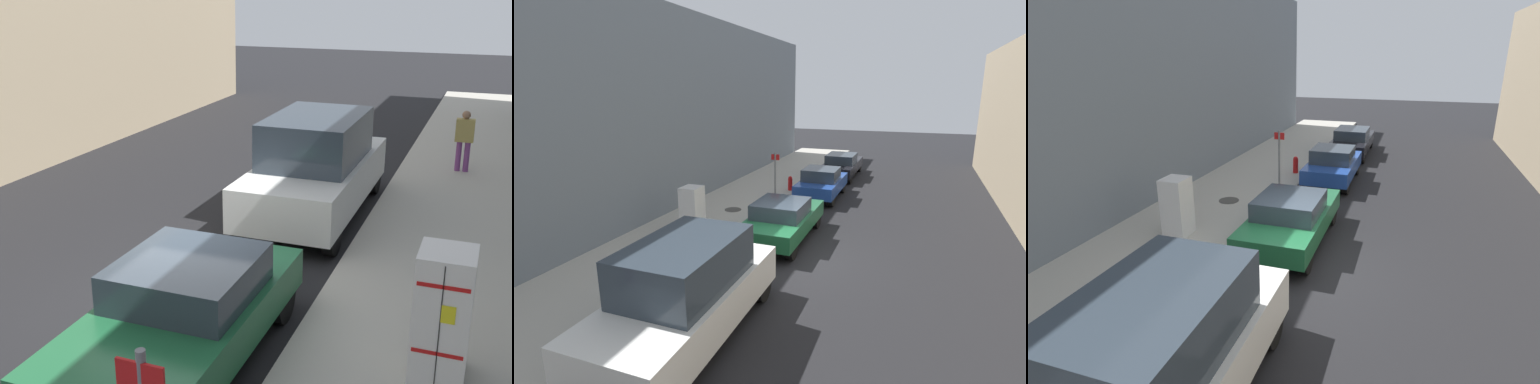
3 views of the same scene
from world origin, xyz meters
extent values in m
plane|color=black|center=(0.00, 0.00, 0.00)|extent=(80.00, 80.00, 0.00)
cube|color=#B2ADA0|center=(-3.92, 0.00, 0.06)|extent=(4.10, 44.00, 0.12)
cube|color=slate|center=(-6.98, 0.00, 4.15)|extent=(2.02, 39.60, 8.30)
cube|color=white|center=(-3.82, 0.58, 0.95)|extent=(0.66, 0.72, 1.65)
cube|color=black|center=(-3.82, 0.94, 0.95)|extent=(0.01, 0.01, 1.57)
cube|color=yellow|center=(-3.90, 0.94, 1.15)|extent=(0.16, 0.01, 0.22)
cube|color=red|center=(-3.82, 0.94, 1.48)|extent=(0.59, 0.01, 0.05)
cube|color=red|center=(-3.82, 0.94, 0.62)|extent=(0.59, 0.01, 0.05)
cylinder|color=#47443F|center=(-3.66, 3.49, 0.13)|extent=(0.70, 0.70, 0.02)
cylinder|color=slate|center=(-2.19, 4.66, 1.30)|extent=(0.07, 0.07, 2.34)
cube|color=red|center=(-2.19, 4.68, 2.27)|extent=(0.36, 0.02, 0.24)
cylinder|color=red|center=(-2.42, 7.55, 0.42)|extent=(0.22, 0.22, 0.60)
sphere|color=red|center=(-2.42, 7.55, 0.74)|extent=(0.20, 0.20, 0.20)
cube|color=silver|center=(-0.72, -4.74, 0.79)|extent=(2.01, 5.11, 0.85)
cube|color=#2D3842|center=(-0.72, -4.74, 1.69)|extent=(1.77, 2.81, 0.95)
cylinder|color=black|center=(-1.59, -2.79, 0.36)|extent=(0.22, 0.73, 0.73)
cylinder|color=black|center=(0.16, -2.79, 0.36)|extent=(0.22, 0.73, 0.73)
cylinder|color=black|center=(-1.59, -6.68, 0.36)|extent=(0.22, 0.73, 0.73)
cube|color=#1E6038|center=(-0.72, 1.36, 0.64)|extent=(1.87, 4.31, 0.55)
cube|color=#2D3842|center=(-0.72, 1.15, 1.17)|extent=(1.65, 1.81, 0.50)
cylinder|color=black|center=(-1.52, 2.90, 0.37)|extent=(0.22, 0.73, 0.73)
cylinder|color=black|center=(0.09, 2.90, 0.37)|extent=(0.22, 0.73, 0.73)
cylinder|color=black|center=(-1.52, -0.18, 0.37)|extent=(0.22, 0.73, 0.73)
cylinder|color=black|center=(0.09, -0.18, 0.37)|extent=(0.22, 0.73, 0.73)
cube|color=#23479E|center=(-0.72, 7.15, 0.64)|extent=(1.77, 3.90, 0.55)
cube|color=#2D3842|center=(-0.72, 6.96, 1.19)|extent=(1.56, 1.64, 0.55)
cylinder|color=black|center=(-1.47, 8.49, 0.37)|extent=(0.22, 0.73, 0.73)
cylinder|color=black|center=(0.04, 8.49, 0.37)|extent=(0.22, 0.73, 0.73)
cylinder|color=black|center=(-1.47, 5.82, 0.37)|extent=(0.22, 0.73, 0.73)
cylinder|color=black|center=(0.04, 5.82, 0.37)|extent=(0.22, 0.73, 0.73)
cube|color=black|center=(-0.72, 12.28, 0.60)|extent=(1.78, 4.79, 0.55)
cube|color=#2D3842|center=(-0.72, 12.04, 1.13)|extent=(1.57, 2.01, 0.50)
cylinder|color=black|center=(-1.48, 14.10, 0.33)|extent=(0.22, 0.66, 0.66)
cylinder|color=black|center=(0.05, 14.10, 0.33)|extent=(0.22, 0.66, 0.66)
cylinder|color=black|center=(-1.48, 10.47, 0.33)|extent=(0.22, 0.66, 0.66)
cylinder|color=black|center=(0.05, 10.47, 0.33)|extent=(0.22, 0.66, 0.66)
camera|label=1|loc=(-4.20, 7.77, 4.73)|focal=45.00mm
camera|label=2|loc=(3.45, -11.05, 5.07)|focal=28.00mm
camera|label=3|loc=(2.18, -8.34, 4.95)|focal=28.00mm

